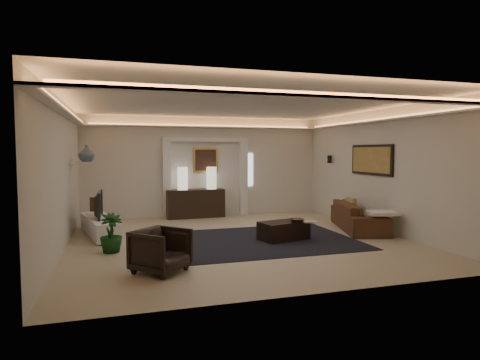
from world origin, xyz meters
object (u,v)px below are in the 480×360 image
object	(u,v)px
console	(195,204)
sofa	(359,216)
armchair	(161,251)
coffee_table	(284,230)

from	to	relation	value
console	sofa	bearing A→B (deg)	-41.31
sofa	armchair	bearing A→B (deg)	130.76
console	coffee_table	world-z (taller)	console
sofa	armchair	size ratio (longest dim) A/B	2.97
console	armchair	xyz separation A→B (m)	(-1.50, -5.15, -0.06)
coffee_table	armchair	xyz separation A→B (m)	(-2.77, -1.63, 0.14)
coffee_table	armchair	size ratio (longest dim) A/B	1.36
coffee_table	sofa	bearing A→B (deg)	-0.36
console	coffee_table	bearing A→B (deg)	-70.90
coffee_table	console	bearing A→B (deg)	95.66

